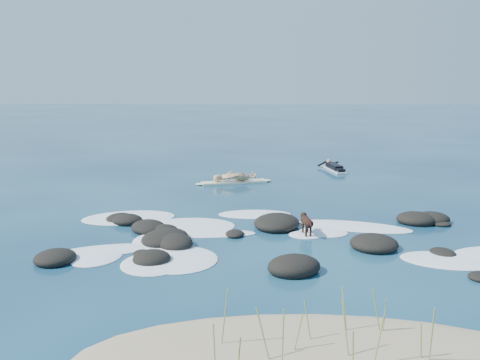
{
  "coord_description": "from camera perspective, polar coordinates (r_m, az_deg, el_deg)",
  "views": [
    {
      "loc": [
        -1.12,
        -16.34,
        4.85
      ],
      "look_at": [
        -1.97,
        4.0,
        0.9
      ],
      "focal_mm": 40.0,
      "sensor_mm": 36.0,
      "label": 1
    }
  ],
  "objects": [
    {
      "name": "breaking_foam",
      "position": [
        16.39,
        -0.17,
        -6.19
      ],
      "size": [
        14.61,
        6.99,
        0.12
      ],
      "color": "white",
      "rests_on": "ground"
    },
    {
      "name": "paddling_surfer_rig",
      "position": [
        28.48,
        9.99,
        1.34
      ],
      "size": [
        1.34,
        2.71,
        0.47
      ],
      "rotation": [
        0.0,
        0.0,
        1.79
      ],
      "color": "silver",
      "rests_on": "ground"
    },
    {
      "name": "dune_grass",
      "position": [
        9.37,
        8.89,
        -16.0
      ],
      "size": [
        3.54,
        1.81,
        1.21
      ],
      "color": "olive",
      "rests_on": "ground"
    },
    {
      "name": "dog",
      "position": [
        16.64,
        7.1,
        -4.42
      ],
      "size": [
        0.4,
        1.08,
        0.69
      ],
      "rotation": [
        0.0,
        0.0,
        1.76
      ],
      "color": "black",
      "rests_on": "ground"
    },
    {
      "name": "reef_rocks",
      "position": [
        16.19,
        3.94,
        -6.04
      ],
      "size": [
        14.74,
        6.34,
        0.59
      ],
      "color": "black",
      "rests_on": "ground"
    },
    {
      "name": "standing_surfer_rig",
      "position": [
        24.51,
        -0.63,
        1.5
      ],
      "size": [
        3.54,
        1.51,
        2.06
      ],
      "rotation": [
        0.0,
        0.0,
        0.31
      ],
      "color": "#EFE8BF",
      "rests_on": "ground"
    },
    {
      "name": "ground",
      "position": [
        17.08,
        6.09,
        -5.58
      ],
      "size": [
        160.0,
        160.0,
        0.0
      ],
      "primitive_type": "plane",
      "color": "#0A2642",
      "rests_on": "ground"
    }
  ]
}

